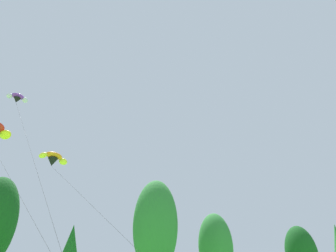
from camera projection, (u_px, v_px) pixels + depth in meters
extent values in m
ellipsoid|color=#2D7033|center=(155.00, 224.00, 37.39)|extent=(5.87, 5.87, 11.83)
ellipsoid|color=#2D7033|center=(216.00, 246.00, 41.43)|extent=(5.00, 5.00, 9.29)
ellipsoid|color=yellow|center=(5.00, 135.00, 29.37)|extent=(1.66, 1.70, 1.28)
cylinder|color=black|center=(13.00, 183.00, 19.37)|extent=(10.76, 15.44, 13.09)
ellipsoid|color=orange|center=(54.00, 156.00, 27.72)|extent=(1.95, 1.80, 0.72)
ellipsoid|color=yellow|center=(63.00, 162.00, 28.26)|extent=(1.17, 1.19, 0.89)
ellipsoid|color=yellow|center=(43.00, 155.00, 26.89)|extent=(1.17, 1.11, 0.89)
cone|color=black|center=(52.00, 162.00, 27.46)|extent=(1.30, 1.30, 0.80)
cylinder|color=black|center=(91.00, 205.00, 19.37)|extent=(8.61, 14.72, 10.47)
ellipsoid|color=purple|center=(18.00, 96.00, 33.36)|extent=(1.52, 1.20, 0.75)
ellipsoid|color=silver|center=(25.00, 100.00, 33.64)|extent=(0.89, 0.85, 0.84)
ellipsoid|color=silver|center=(9.00, 96.00, 32.86)|extent=(0.76, 0.88, 0.84)
cone|color=black|center=(17.00, 100.00, 33.16)|extent=(0.95, 0.95, 0.64)
cylinder|color=black|center=(31.00, 151.00, 21.88)|extent=(10.16, 17.80, 19.00)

